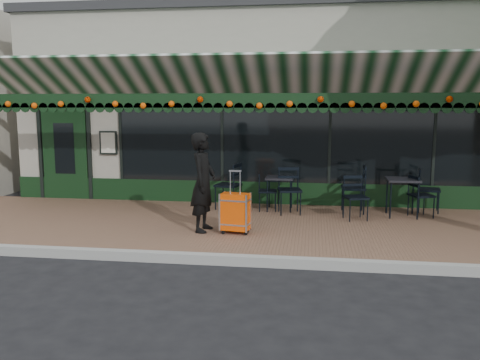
# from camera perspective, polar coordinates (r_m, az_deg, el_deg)

# --- Properties ---
(ground) EXTENTS (80.00, 80.00, 0.00)m
(ground) POSITION_cam_1_polar(r_m,az_deg,el_deg) (7.78, 0.15, -9.36)
(ground) COLOR black
(ground) RESTS_ON ground
(sidewalk) EXTENTS (18.00, 4.00, 0.15)m
(sidewalk) POSITION_cam_1_polar(r_m,az_deg,el_deg) (9.67, 1.82, -5.34)
(sidewalk) COLOR brown
(sidewalk) RESTS_ON ground
(curb) EXTENTS (18.00, 0.16, 0.15)m
(curb) POSITION_cam_1_polar(r_m,az_deg,el_deg) (7.69, 0.06, -9.01)
(curb) COLOR #9E9E99
(curb) RESTS_ON ground
(restaurant_building) EXTENTS (12.00, 9.60, 4.50)m
(restaurant_building) POSITION_cam_1_polar(r_m,az_deg,el_deg) (15.21, 4.34, 8.03)
(restaurant_building) COLOR #A8A191
(restaurant_building) RESTS_ON ground
(woman) EXTENTS (0.48, 0.68, 1.75)m
(woman) POSITION_cam_1_polar(r_m,az_deg,el_deg) (8.97, -4.15, -0.26)
(woman) COLOR black
(woman) RESTS_ON sidewalk
(suitcase) EXTENTS (0.52, 0.34, 1.10)m
(suitcase) POSITION_cam_1_polar(r_m,az_deg,el_deg) (8.86, -0.54, -3.68)
(suitcase) COLOR #EC4B07
(suitcase) RESTS_ON sidewalk
(cafe_table_a) EXTENTS (0.62, 0.62, 0.77)m
(cafe_table_a) POSITION_cam_1_polar(r_m,az_deg,el_deg) (10.65, 17.80, -0.27)
(cafe_table_a) COLOR black
(cafe_table_a) RESTS_ON sidewalk
(cafe_table_b) EXTENTS (0.58, 0.58, 0.72)m
(cafe_table_b) POSITION_cam_1_polar(r_m,az_deg,el_deg) (10.80, 4.49, -0.02)
(cafe_table_b) COLOR black
(cafe_table_b) RESTS_ON sidewalk
(chair_a_left) EXTENTS (0.51, 0.51, 1.01)m
(chair_a_left) POSITION_cam_1_polar(r_m,az_deg,el_deg) (10.80, 12.60, -0.94)
(chair_a_left) COLOR black
(chair_a_left) RESTS_ON sidewalk
(chair_a_right) EXTENTS (0.53, 0.53, 0.92)m
(chair_a_right) POSITION_cam_1_polar(r_m,az_deg,el_deg) (11.31, 20.45, -1.08)
(chair_a_right) COLOR black
(chair_a_right) RESTS_ON sidewalk
(chair_a_front) EXTENTS (0.54, 0.54, 0.87)m
(chair_a_front) POSITION_cam_1_polar(r_m,az_deg,el_deg) (10.14, 12.86, -1.96)
(chair_a_front) COLOR black
(chair_a_front) RESTS_ON sidewalk
(chair_a_extra) EXTENTS (0.55, 0.55, 0.86)m
(chair_a_extra) POSITION_cam_1_polar(r_m,az_deg,el_deg) (10.73, 19.70, -1.70)
(chair_a_extra) COLOR black
(chair_a_extra) RESTS_ON sidewalk
(chair_b_left) EXTENTS (0.60, 0.60, 1.01)m
(chair_b_left) POSITION_cam_1_polar(r_m,az_deg,el_deg) (10.94, -1.36, -0.63)
(chair_b_left) COLOR black
(chair_b_left) RESTS_ON sidewalk
(chair_b_right) EXTENTS (0.45, 0.45, 0.82)m
(chair_b_right) POSITION_cam_1_polar(r_m,az_deg,el_deg) (10.76, 3.12, -1.29)
(chair_b_right) COLOR black
(chair_b_right) RESTS_ON sidewalk
(chair_b_front) EXTENTS (0.56, 0.56, 0.96)m
(chair_b_front) POSITION_cam_1_polar(r_m,az_deg,el_deg) (10.48, 5.59, -1.19)
(chair_b_front) COLOR black
(chair_b_front) RESTS_ON sidewalk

